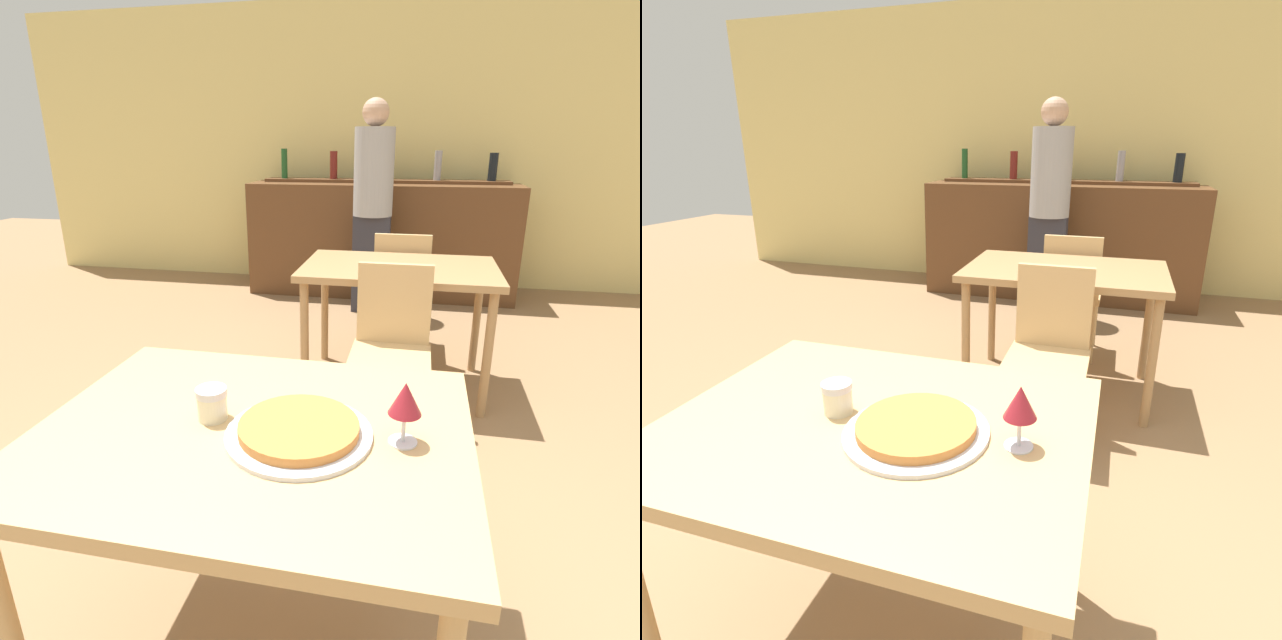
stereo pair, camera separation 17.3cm
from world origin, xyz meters
The scene contains 11 objects.
wall_back centered at (0.00, 4.44, 1.40)m, with size 8.00×0.05×2.80m.
dining_table_near centered at (0.00, 0.00, 0.69)m, with size 1.09×0.85×0.78m.
dining_table_far centered at (0.28, 1.87, 0.69)m, with size 1.14×0.74×0.78m.
bar_counter centered at (0.00, 3.94, 0.55)m, with size 2.60×0.56×1.10m.
bar_back_shelf centered at (0.02, 4.08, 1.15)m, with size 2.39×0.24×0.32m.
chair_far_side_front centered at (0.28, 1.33, 0.52)m, with size 0.40×0.40×0.89m.
chair_far_side_back centered at (0.28, 2.42, 0.52)m, with size 0.40×0.40×0.89m.
pizza_tray centered at (0.12, -0.02, 0.80)m, with size 0.36×0.36×0.04m.
cheese_shaker centered at (-0.12, 0.02, 0.82)m, with size 0.08×0.08×0.09m.
person_standing centered at (-0.04, 3.36, 0.99)m, with size 0.34×0.34×1.82m.
wine_glass centered at (0.38, 0.00, 0.89)m, with size 0.08×0.08×0.16m.
Camera 1 is at (0.38, -1.05, 1.46)m, focal length 28.00 mm.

